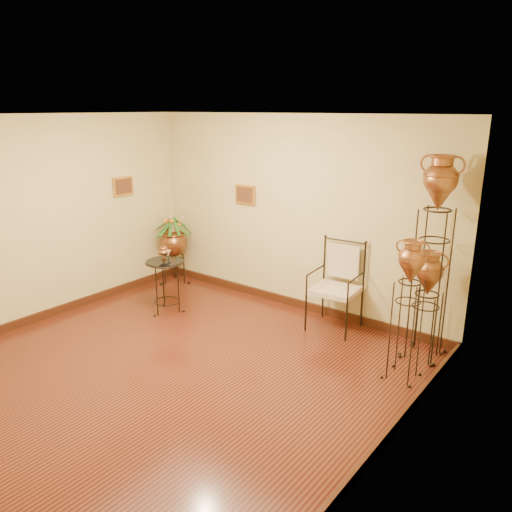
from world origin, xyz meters
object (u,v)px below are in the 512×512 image
Objects in this scene: amphora_tall at (432,257)px; planter_urn at (173,240)px; amphora_mid at (407,310)px; armchair at (335,287)px; side_table at (166,285)px.

amphora_tall is 4.33m from planter_urn.
planter_urn is at bearing 171.04° from amphora_mid.
amphora_tall is at bearing 90.00° from amphora_mid.
amphora_tall reaches higher than armchair.
amphora_mid is 1.19× the size of planter_urn.
amphora_mid is 3.48m from side_table.
amphora_mid is at bearing -90.00° from amphora_tall.
side_table is at bearing -175.09° from amphora_mid.
amphora_mid reaches higher than armchair.
planter_urn reaches higher than side_table.
side_table is at bearing -48.73° from planter_urn.
amphora_tall is 0.79m from amphora_mid.
armchair is 2.43m from side_table.
amphora_tall is at bearing -5.57° from armchair.
amphora_tall is 1.52× the size of amphora_mid.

